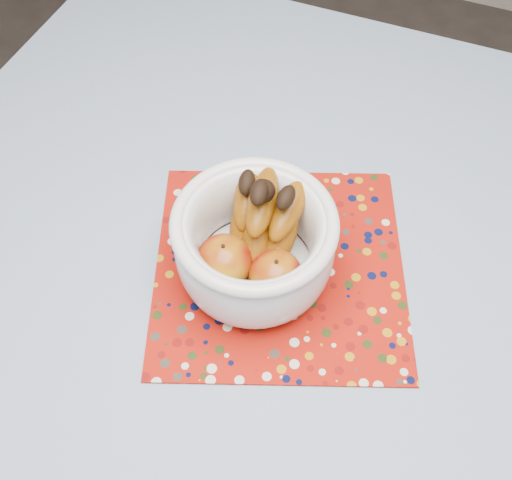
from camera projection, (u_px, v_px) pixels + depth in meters
table at (293, 349)px, 0.86m from camera, size 1.20×1.20×0.75m
tablecloth at (296, 324)px, 0.79m from camera, size 1.32×1.32×0.01m
placemat at (279, 267)px, 0.83m from camera, size 0.44×0.44×0.00m
fruit_bowl at (256, 239)px, 0.77m from camera, size 0.21×0.21×0.17m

